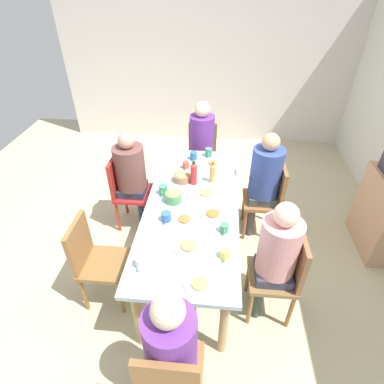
{
  "coord_description": "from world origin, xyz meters",
  "views": [
    {
      "loc": [
        2.29,
        0.22,
        2.59
      ],
      "look_at": [
        0.0,
        0.0,
        0.9
      ],
      "focal_mm": 28.96,
      "sensor_mm": 36.0,
      "label": 1
    }
  ],
  "objects_px": {
    "chair_2": "(94,258)",
    "cup_3": "(186,165)",
    "plate_0": "(200,284)",
    "cup_6": "(224,228)",
    "chair_4": "(202,153)",
    "cup_1": "(166,217)",
    "plate_2": "(185,220)",
    "chair_1": "(170,378)",
    "person_0": "(276,253)",
    "person_1": "(171,346)",
    "bowl_0": "(173,196)",
    "plate_4": "(206,193)",
    "bottle_0": "(212,173)",
    "dining_table": "(192,211)",
    "chair_0": "(283,272)",
    "cup_4": "(163,190)",
    "bottle_1": "(194,174)",
    "plate_1": "(189,246)",
    "cup_2": "(209,152)",
    "bowl_1": "(182,177)",
    "plate_3": "(213,163)",
    "person_3": "(131,172)",
    "person_5": "(264,177)",
    "cup_0": "(225,254)",
    "person_4": "(202,140)",
    "plate_5": "(213,214)",
    "cup_5": "(193,156)",
    "chair_5": "(269,196)",
    "cup_7": "(141,262)"
  },
  "relations": [
    {
      "from": "dining_table",
      "to": "cup_1",
      "type": "xyz_separation_m",
      "value": [
        0.24,
        -0.21,
        0.12
      ]
    },
    {
      "from": "cup_6",
      "to": "person_5",
      "type": "bearing_deg",
      "value": 154.21
    },
    {
      "from": "person_0",
      "to": "person_1",
      "type": "relative_size",
      "value": 1.01
    },
    {
      "from": "dining_table",
      "to": "chair_1",
      "type": "relative_size",
      "value": 2.36
    },
    {
      "from": "dining_table",
      "to": "plate_0",
      "type": "bearing_deg",
      "value": 8.8
    },
    {
      "from": "chair_2",
      "to": "bottle_1",
      "type": "distance_m",
      "value": 1.25
    },
    {
      "from": "plate_4",
      "to": "bottle_1",
      "type": "distance_m",
      "value": 0.25
    },
    {
      "from": "person_3",
      "to": "chair_5",
      "type": "height_order",
      "value": "person_3"
    },
    {
      "from": "dining_table",
      "to": "chair_4",
      "type": "height_order",
      "value": "chair_4"
    },
    {
      "from": "plate_0",
      "to": "cup_6",
      "type": "xyz_separation_m",
      "value": [
        -0.57,
        0.17,
        0.02
      ]
    },
    {
      "from": "person_5",
      "to": "cup_0",
      "type": "relative_size",
      "value": 11.03
    },
    {
      "from": "chair_1",
      "to": "cup_1",
      "type": "distance_m",
      "value": 1.25
    },
    {
      "from": "plate_3",
      "to": "plate_5",
      "type": "bearing_deg",
      "value": 1.94
    },
    {
      "from": "plate_0",
      "to": "cup_7",
      "type": "xyz_separation_m",
      "value": [
        -0.14,
        -0.45,
        0.03
      ]
    },
    {
      "from": "plate_0",
      "to": "cup_3",
      "type": "bearing_deg",
      "value": -170.13
    },
    {
      "from": "chair_1",
      "to": "chair_2",
      "type": "height_order",
      "value": "same"
    },
    {
      "from": "chair_1",
      "to": "chair_2",
      "type": "xyz_separation_m",
      "value": [
        -0.91,
        -0.82,
        0.0
      ]
    },
    {
      "from": "person_1",
      "to": "bowl_0",
      "type": "bearing_deg",
      "value": -172.5
    },
    {
      "from": "person_3",
      "to": "cup_7",
      "type": "relative_size",
      "value": 9.74
    },
    {
      "from": "plate_1",
      "to": "bottle_1",
      "type": "relative_size",
      "value": 0.95
    },
    {
      "from": "person_4",
      "to": "plate_4",
      "type": "bearing_deg",
      "value": 5.85
    },
    {
      "from": "chair_4",
      "to": "person_0",
      "type": "bearing_deg",
      "value": 20.22
    },
    {
      "from": "person_0",
      "to": "person_3",
      "type": "bearing_deg",
      "value": -126.16
    },
    {
      "from": "plate_2",
      "to": "chair_0",
      "type": "bearing_deg",
      "value": 71.12
    },
    {
      "from": "person_1",
      "to": "plate_2",
      "type": "bearing_deg",
      "value": -177.77
    },
    {
      "from": "plate_4",
      "to": "bottle_0",
      "type": "xyz_separation_m",
      "value": [
        -0.23,
        0.05,
        0.1
      ]
    },
    {
      "from": "dining_table",
      "to": "plate_5",
      "type": "distance_m",
      "value": 0.26
    },
    {
      "from": "person_1",
      "to": "cup_5",
      "type": "bearing_deg",
      "value": -178.36
    },
    {
      "from": "person_0",
      "to": "chair_1",
      "type": "xyz_separation_m",
      "value": [
        0.91,
        -0.73,
        -0.23
      ]
    },
    {
      "from": "plate_4",
      "to": "cup_1",
      "type": "relative_size",
      "value": 1.99
    },
    {
      "from": "chair_5",
      "to": "cup_4",
      "type": "distance_m",
      "value": 1.22
    },
    {
      "from": "plate_2",
      "to": "bottle_1",
      "type": "bearing_deg",
      "value": 177.31
    },
    {
      "from": "person_1",
      "to": "bottle_1",
      "type": "distance_m",
      "value": 1.71
    },
    {
      "from": "chair_4",
      "to": "plate_0",
      "type": "height_order",
      "value": "chair_4"
    },
    {
      "from": "cup_5",
      "to": "bottle_0",
      "type": "relative_size",
      "value": 0.51
    },
    {
      "from": "chair_2",
      "to": "person_5",
      "type": "distance_m",
      "value": 1.89
    },
    {
      "from": "cup_1",
      "to": "plate_2",
      "type": "bearing_deg",
      "value": 92.26
    },
    {
      "from": "plate_3",
      "to": "bowl_0",
      "type": "relative_size",
      "value": 1.32
    },
    {
      "from": "bowl_1",
      "to": "cup_6",
      "type": "relative_size",
      "value": 1.63
    },
    {
      "from": "dining_table",
      "to": "plate_3",
      "type": "relative_size",
      "value": 10.01
    },
    {
      "from": "chair_2",
      "to": "cup_3",
      "type": "distance_m",
      "value": 1.4
    },
    {
      "from": "bowl_1",
      "to": "plate_3",
      "type": "bearing_deg",
      "value": 139.1
    },
    {
      "from": "cup_1",
      "to": "bottle_0",
      "type": "xyz_separation_m",
      "value": [
        -0.65,
        0.38,
        0.07
      ]
    },
    {
      "from": "chair_1",
      "to": "person_1",
      "type": "distance_m",
      "value": 0.24
    },
    {
      "from": "cup_6",
      "to": "bottle_0",
      "type": "bearing_deg",
      "value": -169.89
    },
    {
      "from": "plate_2",
      "to": "cup_4",
      "type": "distance_m",
      "value": 0.47
    },
    {
      "from": "cup_2",
      "to": "bottle_1",
      "type": "relative_size",
      "value": 0.46
    },
    {
      "from": "chair_0",
      "to": "cup_4",
      "type": "xyz_separation_m",
      "value": [
        -0.68,
        -1.12,
        0.29
      ]
    },
    {
      "from": "chair_1",
      "to": "person_1",
      "type": "bearing_deg",
      "value": 180.0
    },
    {
      "from": "plate_1",
      "to": "bottle_1",
      "type": "bearing_deg",
      "value": -177.5
    }
  ]
}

